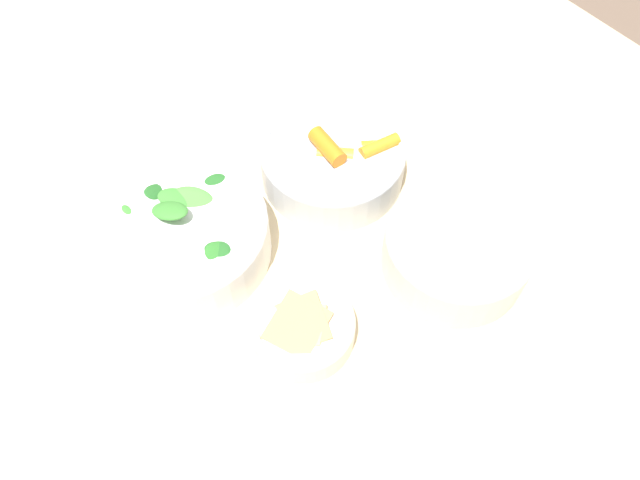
{
  "coord_description": "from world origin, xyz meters",
  "views": [
    {
      "loc": [
        0.39,
        -0.31,
        1.4
      ],
      "look_at": [
        0.08,
        -0.07,
        0.81
      ],
      "focal_mm": 35.0,
      "sensor_mm": 36.0,
      "label": 1
    }
  ],
  "objects_px": {
    "bowl_greens": "(185,235)",
    "bowl_beans_hotdog": "(457,251)",
    "bowl_carrots": "(335,162)",
    "bowl_cookies": "(302,327)",
    "ruler": "(530,8)"
  },
  "relations": [
    {
      "from": "bowl_greens",
      "to": "bowl_beans_hotdog",
      "type": "relative_size",
      "value": 1.17
    },
    {
      "from": "bowl_beans_hotdog",
      "to": "ruler",
      "type": "height_order",
      "value": "bowl_beans_hotdog"
    },
    {
      "from": "bowl_cookies",
      "to": "ruler",
      "type": "height_order",
      "value": "bowl_cookies"
    },
    {
      "from": "bowl_greens",
      "to": "bowl_beans_hotdog",
      "type": "bearing_deg",
      "value": 48.85
    },
    {
      "from": "ruler",
      "to": "bowl_cookies",
      "type": "bearing_deg",
      "value": -69.83
    },
    {
      "from": "bowl_carrots",
      "to": "bowl_cookies",
      "type": "distance_m",
      "value": 0.22
    },
    {
      "from": "bowl_beans_hotdog",
      "to": "ruler",
      "type": "distance_m",
      "value": 0.5
    },
    {
      "from": "bowl_carrots",
      "to": "bowl_greens",
      "type": "distance_m",
      "value": 0.21
    },
    {
      "from": "bowl_carrots",
      "to": "bowl_cookies",
      "type": "relative_size",
      "value": 1.6
    },
    {
      "from": "bowl_beans_hotdog",
      "to": "ruler",
      "type": "bearing_deg",
      "value": 121.57
    },
    {
      "from": "bowl_carrots",
      "to": "ruler",
      "type": "bearing_deg",
      "value": 99.55
    },
    {
      "from": "bowl_greens",
      "to": "bowl_beans_hotdog",
      "type": "distance_m",
      "value": 0.31
    },
    {
      "from": "bowl_carrots",
      "to": "bowl_greens",
      "type": "relative_size",
      "value": 0.93
    },
    {
      "from": "bowl_cookies",
      "to": "ruler",
      "type": "distance_m",
      "value": 0.66
    },
    {
      "from": "bowl_carrots",
      "to": "ruler",
      "type": "height_order",
      "value": "bowl_carrots"
    }
  ]
}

